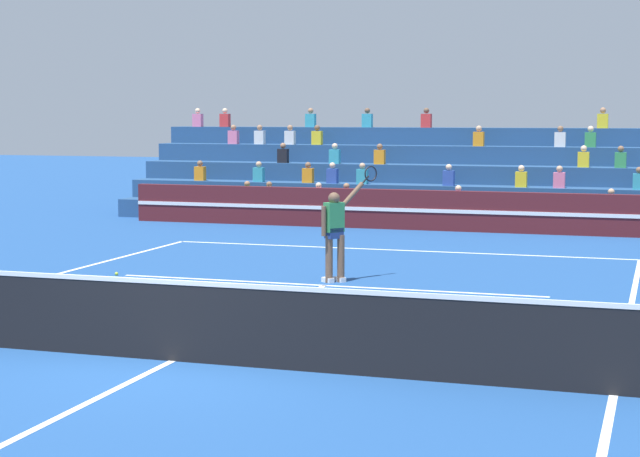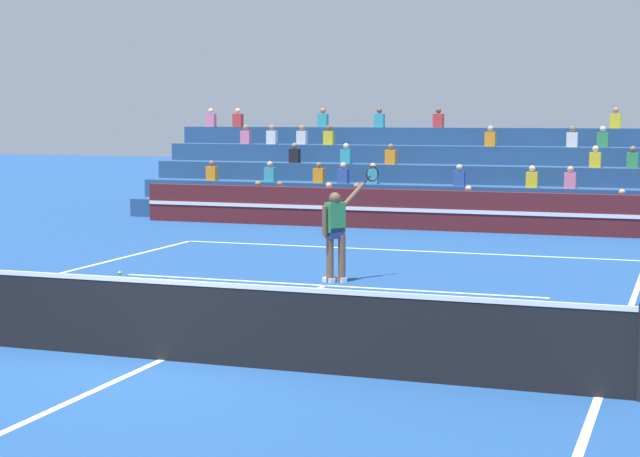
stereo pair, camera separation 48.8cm
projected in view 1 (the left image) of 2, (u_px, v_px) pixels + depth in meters
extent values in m
plane|color=navy|center=(172.00, 361.00, 13.77)|extent=(120.00, 120.00, 0.00)
cube|color=white|center=(396.00, 250.00, 25.03)|extent=(11.00, 0.10, 0.01)
cube|color=white|center=(614.00, 395.00, 12.08)|extent=(0.10, 23.80, 0.01)
cube|color=white|center=(324.00, 285.00, 19.85)|extent=(8.25, 0.10, 0.01)
cube|color=white|center=(172.00, 361.00, 13.77)|extent=(0.10, 12.85, 0.01)
cube|color=black|center=(172.00, 323.00, 13.72)|extent=(11.90, 0.02, 1.00)
cube|color=white|center=(171.00, 282.00, 13.67)|extent=(11.90, 0.04, 0.06)
cube|color=#51191E|center=(436.00, 210.00, 29.23)|extent=(18.00, 0.24, 1.10)
cube|color=white|center=(435.00, 211.00, 29.11)|extent=(18.00, 0.02, 0.10)
cube|color=navy|center=(445.00, 216.00, 30.46)|extent=(20.37, 0.95, 0.55)
cube|color=#2D4CA5|center=(611.00, 204.00, 28.84)|extent=(0.32, 0.22, 0.44)
sphere|color=tan|center=(611.00, 192.00, 28.81)|extent=(0.18, 0.18, 0.18)
cube|color=purple|center=(346.00, 197.00, 31.13)|extent=(0.32, 0.22, 0.44)
sphere|color=#9E7051|center=(346.00, 186.00, 31.10)|extent=(0.18, 0.18, 0.18)
cube|color=purple|center=(458.00, 200.00, 30.12)|extent=(0.32, 0.22, 0.44)
sphere|color=beige|center=(458.00, 189.00, 30.09)|extent=(0.18, 0.18, 0.18)
cube|color=pink|center=(319.00, 196.00, 31.40)|extent=(0.32, 0.22, 0.44)
sphere|color=beige|center=(319.00, 185.00, 31.36)|extent=(0.18, 0.18, 0.18)
cube|color=silver|center=(269.00, 195.00, 31.87)|extent=(0.32, 0.22, 0.44)
sphere|color=brown|center=(269.00, 184.00, 31.84)|extent=(0.18, 0.18, 0.18)
cube|color=#338C4C|center=(247.00, 195.00, 32.09)|extent=(0.32, 0.22, 0.44)
sphere|color=#9E7051|center=(247.00, 184.00, 32.06)|extent=(0.18, 0.18, 0.18)
cube|color=navy|center=(451.00, 204.00, 31.33)|extent=(20.37, 0.95, 1.10)
cube|color=#2D4CA5|center=(332.00, 176.00, 32.20)|extent=(0.32, 0.22, 0.44)
sphere|color=beige|center=(332.00, 165.00, 32.16)|extent=(0.18, 0.18, 0.18)
cube|color=yellow|center=(521.00, 179.00, 30.46)|extent=(0.32, 0.22, 0.44)
sphere|color=beige|center=(521.00, 168.00, 30.43)|extent=(0.18, 0.18, 0.18)
cube|color=orange|center=(308.00, 176.00, 32.44)|extent=(0.32, 0.22, 0.44)
sphere|color=brown|center=(308.00, 165.00, 32.40)|extent=(0.18, 0.18, 0.18)
cube|color=teal|center=(362.00, 177.00, 31.91)|extent=(0.32, 0.22, 0.44)
sphere|color=tan|center=(362.00, 166.00, 31.87)|extent=(0.18, 0.18, 0.18)
cube|color=teal|center=(639.00, 182.00, 29.47)|extent=(0.32, 0.22, 0.44)
sphere|color=brown|center=(639.00, 170.00, 29.44)|extent=(0.18, 0.18, 0.18)
cube|color=teal|center=(259.00, 175.00, 32.93)|extent=(0.32, 0.22, 0.44)
sphere|color=tan|center=(259.00, 164.00, 32.89)|extent=(0.18, 0.18, 0.18)
cube|color=orange|center=(200.00, 174.00, 33.54)|extent=(0.32, 0.22, 0.44)
sphere|color=brown|center=(200.00, 163.00, 33.50)|extent=(0.18, 0.18, 0.18)
cube|color=pink|center=(559.00, 180.00, 30.13)|extent=(0.32, 0.22, 0.44)
sphere|color=tan|center=(560.00, 169.00, 30.10)|extent=(0.18, 0.18, 0.18)
cube|color=#2D4CA5|center=(449.00, 178.00, 31.10)|extent=(0.32, 0.22, 0.44)
sphere|color=beige|center=(449.00, 167.00, 31.07)|extent=(0.18, 0.18, 0.18)
cube|color=navy|center=(457.00, 192.00, 32.20)|extent=(20.37, 0.95, 1.65)
cube|color=#338C4C|center=(621.00, 160.00, 30.48)|extent=(0.32, 0.22, 0.44)
sphere|color=brown|center=(621.00, 149.00, 30.44)|extent=(0.18, 0.18, 0.18)
cube|color=black|center=(283.00, 156.00, 33.63)|extent=(0.32, 0.22, 0.44)
sphere|color=#9E7051|center=(283.00, 146.00, 33.60)|extent=(0.18, 0.18, 0.18)
cube|color=teal|center=(335.00, 156.00, 33.10)|extent=(0.32, 0.22, 0.44)
sphere|color=beige|center=(335.00, 146.00, 33.07)|extent=(0.18, 0.18, 0.18)
cube|color=yellow|center=(584.00, 160.00, 30.79)|extent=(0.32, 0.22, 0.44)
sphere|color=beige|center=(584.00, 149.00, 30.76)|extent=(0.18, 0.18, 0.18)
cube|color=orange|center=(380.00, 157.00, 32.66)|extent=(0.32, 0.22, 0.44)
sphere|color=brown|center=(380.00, 147.00, 32.63)|extent=(0.18, 0.18, 0.18)
cube|color=navy|center=(463.00, 182.00, 33.07)|extent=(20.37, 0.95, 2.20)
cube|color=yellow|center=(317.00, 138.00, 34.22)|extent=(0.32, 0.22, 0.44)
sphere|color=brown|center=(317.00, 128.00, 34.18)|extent=(0.18, 0.18, 0.18)
cube|color=orange|center=(479.00, 139.00, 32.62)|extent=(0.32, 0.22, 0.44)
sphere|color=tan|center=(479.00, 129.00, 32.58)|extent=(0.18, 0.18, 0.18)
cube|color=silver|center=(260.00, 137.00, 34.82)|extent=(0.32, 0.22, 0.44)
sphere|color=#9E7051|center=(260.00, 128.00, 34.79)|extent=(0.18, 0.18, 0.18)
cube|color=silver|center=(560.00, 140.00, 31.87)|extent=(0.32, 0.22, 0.44)
sphere|color=brown|center=(560.00, 129.00, 31.83)|extent=(0.18, 0.18, 0.18)
cube|color=pink|center=(233.00, 137.00, 35.11)|extent=(0.32, 0.22, 0.44)
sphere|color=#9E7051|center=(233.00, 128.00, 35.07)|extent=(0.18, 0.18, 0.18)
cube|color=silver|center=(290.00, 138.00, 34.50)|extent=(0.32, 0.22, 0.44)
sphere|color=#9E7051|center=(290.00, 128.00, 34.47)|extent=(0.18, 0.18, 0.18)
cube|color=#338C4C|center=(590.00, 140.00, 31.60)|extent=(0.32, 0.22, 0.44)
sphere|color=beige|center=(591.00, 129.00, 31.56)|extent=(0.18, 0.18, 0.18)
cube|color=navy|center=(469.00, 171.00, 33.94)|extent=(20.37, 0.95, 2.75)
cube|color=yellow|center=(603.00, 121.00, 32.35)|extent=(0.32, 0.22, 0.44)
sphere|color=#9E7051|center=(603.00, 110.00, 32.32)|extent=(0.18, 0.18, 0.18)
cube|color=teal|center=(311.00, 120.00, 35.22)|extent=(0.32, 0.22, 0.44)
sphere|color=#9E7051|center=(311.00, 111.00, 35.19)|extent=(0.18, 0.18, 0.18)
cube|color=red|center=(426.00, 121.00, 34.03)|extent=(0.32, 0.22, 0.44)
sphere|color=brown|center=(426.00, 111.00, 33.99)|extent=(0.18, 0.18, 0.18)
cube|color=teal|center=(367.00, 121.00, 34.63)|extent=(0.32, 0.22, 0.44)
sphere|color=brown|center=(367.00, 111.00, 34.59)|extent=(0.18, 0.18, 0.18)
cube|color=pink|center=(198.00, 120.00, 36.47)|extent=(0.32, 0.22, 0.44)
sphere|color=beige|center=(198.00, 111.00, 36.44)|extent=(0.18, 0.18, 0.18)
cube|color=red|center=(225.00, 120.00, 36.16)|extent=(0.32, 0.22, 0.44)
sphere|color=beige|center=(225.00, 111.00, 36.13)|extent=(0.18, 0.18, 0.18)
cylinder|color=brown|center=(329.00, 259.00, 20.16)|extent=(0.14, 0.14, 0.90)
cylinder|color=brown|center=(341.00, 259.00, 20.22)|extent=(0.14, 0.14, 0.90)
cube|color=navy|center=(334.00, 233.00, 20.15)|extent=(0.35, 0.38, 0.20)
cube|color=#338C4C|center=(334.00, 217.00, 20.11)|extent=(0.37, 0.41, 0.56)
sphere|color=brown|center=(334.00, 198.00, 20.08)|extent=(0.22, 0.22, 0.22)
cube|color=white|center=(328.00, 280.00, 20.23)|extent=(0.28, 0.25, 0.09)
cube|color=white|center=(340.00, 279.00, 20.30)|extent=(0.28, 0.25, 0.09)
cylinder|color=brown|center=(324.00, 221.00, 19.98)|extent=(0.09, 0.09, 0.56)
cylinder|color=brown|center=(353.00, 194.00, 20.34)|extent=(0.37, 0.47, 0.46)
cylinder|color=black|center=(365.00, 180.00, 20.49)|extent=(0.14, 0.17, 0.17)
torus|color=black|center=(371.00, 174.00, 20.56)|extent=(0.27, 0.37, 0.43)
sphere|color=#C6DB33|center=(117.00, 274.00, 21.10)|extent=(0.07, 0.07, 0.07)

